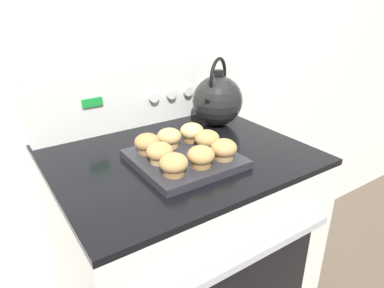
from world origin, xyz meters
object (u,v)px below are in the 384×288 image
(muffin_r0_c0, at_px, (174,164))
(muffin_r0_c2, at_px, (224,149))
(muffin_r1_c2, at_px, (207,140))
(muffin_r2_c0, at_px, (147,143))
(muffin_r2_c1, at_px, (169,138))
(stove_range, at_px, (180,262))
(muffin_r2_c2, at_px, (192,132))
(muffin_r1_c0, at_px, (160,153))
(tea_kettle, at_px, (217,100))
(muffin_pan, at_px, (184,159))
(muffin_r0_c1, at_px, (201,156))

(muffin_r0_c0, xyz_separation_m, muffin_r0_c2, (0.17, 0.00, 0.00))
(muffin_r1_c2, xyz_separation_m, muffin_r2_c0, (-0.16, 0.08, 0.00))
(muffin_r0_c0, xyz_separation_m, muffin_r2_c1, (0.08, 0.16, 0.00))
(stove_range, xyz_separation_m, muffin_r2_c2, (0.06, 0.01, 0.50))
(muffin_r0_c2, xyz_separation_m, muffin_r2_c2, (-0.00, 0.16, 0.00))
(muffin_r2_c1, bearing_deg, muffin_r0_c0, -116.73)
(muffin_r1_c0, relative_size, tea_kettle, 0.30)
(muffin_r1_c2, height_order, muffin_r2_c1, same)
(muffin_r2_c1, bearing_deg, muffin_r1_c0, -134.34)
(stove_range, relative_size, tea_kettle, 3.57)
(muffin_r2_c1, height_order, tea_kettle, tea_kettle)
(muffin_r1_c0, xyz_separation_m, muffin_r2_c1, (0.08, 0.08, 0.00))
(muffin_r1_c0, xyz_separation_m, muffin_r1_c2, (0.16, 0.00, 0.00))
(muffin_r0_c2, bearing_deg, muffin_pan, 135.99)
(muffin_r0_c1, height_order, muffin_r2_c0, same)
(muffin_r2_c0, distance_m, muffin_r2_c1, 0.07)
(muffin_r0_c0, height_order, muffin_r2_c0, same)
(muffin_r0_c0, bearing_deg, muffin_r2_c2, 44.36)
(stove_range, distance_m, muffin_pan, 0.46)
(muffin_pan, bearing_deg, stove_range, 73.10)
(muffin_r0_c2, relative_size, muffin_r1_c2, 1.00)
(muffin_r0_c0, xyz_separation_m, muffin_r2_c0, (0.01, 0.16, 0.00))
(muffin_r1_c2, xyz_separation_m, muffin_r2_c2, (-0.00, 0.08, 0.00))
(muffin_pan, relative_size, muffin_r0_c1, 3.76)
(muffin_r0_c1, bearing_deg, muffin_r2_c0, 116.48)
(muffin_r1_c0, bearing_deg, muffin_r0_c2, -26.70)
(muffin_r2_c2, bearing_deg, muffin_r2_c0, 179.97)
(muffin_r0_c0, relative_size, muffin_r1_c2, 1.00)
(muffin_pan, height_order, muffin_r2_c2, muffin_r2_c2)
(muffin_r0_c0, bearing_deg, muffin_r1_c2, 26.34)
(muffin_pan, bearing_deg, muffin_r2_c1, 91.92)
(stove_range, height_order, muffin_pan, muffin_pan)
(muffin_r0_c1, relative_size, muffin_r2_c2, 1.00)
(muffin_pan, relative_size, muffin_r2_c0, 3.76)
(muffin_r0_c1, bearing_deg, tea_kettle, 45.88)
(muffin_r1_c0, bearing_deg, muffin_r0_c1, -45.72)
(muffin_pan, relative_size, muffin_r1_c2, 3.76)
(tea_kettle, bearing_deg, muffin_r2_c0, -161.38)
(muffin_r1_c0, bearing_deg, muffin_r2_c0, 89.25)
(muffin_r2_c0, bearing_deg, muffin_r1_c0, -90.75)
(muffin_r0_c2, xyz_separation_m, muffin_r2_c1, (-0.08, 0.16, 0.00))
(muffin_r1_c2, relative_size, muffin_r2_c2, 1.00)
(muffin_r0_c1, distance_m, muffin_r2_c2, 0.18)
(muffin_r0_c1, height_order, muffin_r2_c2, same)
(muffin_r0_c1, bearing_deg, muffin_r2_c2, 64.09)
(muffin_r2_c1, xyz_separation_m, tea_kettle, (0.27, 0.12, 0.04))
(muffin_r0_c0, bearing_deg, muffin_r1_c0, 86.83)
(muffin_r1_c0, relative_size, muffin_r2_c2, 1.00)
(muffin_r0_c0, bearing_deg, muffin_r0_c2, 0.44)
(muffin_r0_c2, distance_m, tea_kettle, 0.34)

